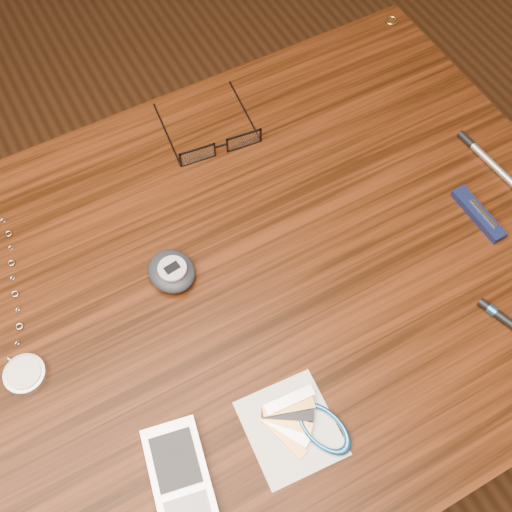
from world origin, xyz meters
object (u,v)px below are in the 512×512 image
object	(u,v)px
silver_pen	(486,158)
eyeglasses	(219,144)
pedometer	(172,271)
notepad_keys	(306,426)
pocket_watch	(23,366)
pocket_knife	(479,214)
pda_phone	(179,474)
desk	(235,320)

from	to	relation	value
silver_pen	eyeglasses	bearing A→B (deg)	148.50
eyeglasses	pedometer	size ratio (longest dim) A/B	1.94
eyeglasses	pedometer	bearing A→B (deg)	-133.48
pedometer	notepad_keys	xyz separation A→B (m)	(0.05, -0.25, -0.01)
pocket_watch	notepad_keys	size ratio (longest dim) A/B	2.80
pocket_watch	notepad_keys	xyz separation A→B (m)	(0.26, -0.23, -0.00)
pocket_watch	pocket_knife	world-z (taller)	pocket_watch
pocket_watch	eyeglasses	bearing A→B (deg)	27.43
pda_phone	notepad_keys	bearing A→B (deg)	-7.83
eyeglasses	pda_phone	xyz separation A→B (m)	(-0.25, -0.39, -0.00)
desk	silver_pen	bearing A→B (deg)	1.20
pda_phone	pedometer	world-z (taller)	pedometer
notepad_keys	pocket_knife	xyz separation A→B (m)	(0.36, 0.14, 0.00)
pocket_watch	silver_pen	xyz separation A→B (m)	(0.69, -0.02, -0.00)
pda_phone	pocket_knife	xyz separation A→B (m)	(0.51, 0.12, -0.00)
pedometer	pocket_knife	bearing A→B (deg)	-16.12
pedometer	desk	bearing A→B (deg)	-41.31
notepad_keys	silver_pen	bearing A→B (deg)	26.00
pda_phone	desk	bearing A→B (deg)	48.17
eyeglasses	silver_pen	bearing A→B (deg)	-31.50
silver_pen	pedometer	bearing A→B (deg)	174.64
eyeglasses	pocket_knife	bearing A→B (deg)	-46.77
pedometer	pocket_knife	world-z (taller)	pedometer
pocket_knife	pedometer	bearing A→B (deg)	163.88
pedometer	pda_phone	bearing A→B (deg)	-113.13
pedometer	pocket_knife	size ratio (longest dim) A/B	0.79
pocket_watch	pda_phone	world-z (taller)	pda_phone
desk	pocket_knife	size ratio (longest dim) A/B	10.64
pocket_watch	pda_phone	distance (m)	0.23
desk	pocket_knife	world-z (taller)	pocket_knife
pda_phone	notepad_keys	xyz separation A→B (m)	(0.15, -0.02, -0.00)
desk	eyeglasses	bearing A→B (deg)	67.34
pocket_knife	silver_pen	xyz separation A→B (m)	(0.07, 0.07, -0.00)
pocket_watch	silver_pen	bearing A→B (deg)	-1.29
eyeglasses	pocket_knife	size ratio (longest dim) A/B	1.54
pedometer	pocket_watch	bearing A→B (deg)	-172.05
eyeglasses	pda_phone	world-z (taller)	eyeglasses
pedometer	silver_pen	world-z (taller)	pedometer
pda_phone	pocket_knife	size ratio (longest dim) A/B	1.34
notepad_keys	pocket_knife	world-z (taller)	notepad_keys
desk	pedometer	world-z (taller)	pedometer
pda_phone	pedometer	size ratio (longest dim) A/B	1.69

